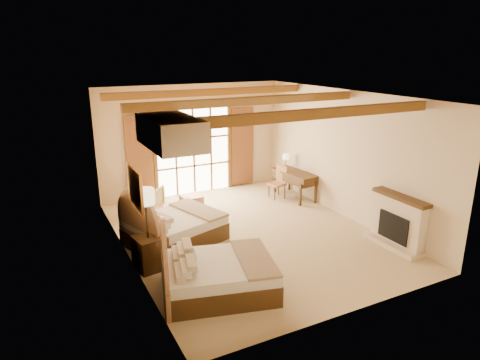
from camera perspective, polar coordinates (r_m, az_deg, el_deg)
floor at (r=10.07m, az=1.11°, el=-7.20°), size 7.00×7.00×0.00m
wall_back at (r=12.63m, az=-6.35°, el=5.36°), size 5.50×0.00×5.50m
wall_left at (r=8.63m, az=-15.17°, el=-0.64°), size 0.00×7.00×7.00m
wall_right at (r=11.05m, az=13.88°, el=3.28°), size 0.00×7.00×7.00m
ceiling at (r=9.23m, az=1.23°, el=11.23°), size 7.00×7.00×0.00m
ceiling_beams at (r=9.24m, az=1.22°, el=10.49°), size 5.39×4.60×0.18m
french_doors at (r=12.65m, az=-6.20°, el=3.76°), size 3.95×0.08×2.60m
fireplace at (r=9.91m, az=20.26°, el=-5.51°), size 0.46×1.40×1.16m
painting at (r=7.89m, az=-13.76°, el=-1.04°), size 0.06×0.95×0.75m
canopy_valance at (r=6.50m, az=-9.26°, el=6.35°), size 0.70×1.40×0.45m
bed_near at (r=7.63m, az=-3.93°, el=-12.41°), size 2.28×1.90×1.28m
bed_far at (r=9.59m, az=-9.47°, el=-6.18°), size 2.36×1.98×1.28m
nightstand at (r=8.64m, az=-11.88°, el=-9.43°), size 0.65×0.65×0.67m
floor_lamp at (r=8.19m, az=-12.47°, el=-2.84°), size 0.35×0.35×1.65m
armchair at (r=11.63m, az=-12.29°, el=-2.43°), size 1.02×1.02×0.67m
ottoman at (r=11.61m, az=-6.49°, el=-2.95°), size 0.55×0.55×0.37m
desk at (r=12.45m, az=7.32°, el=-0.50°), size 0.78×1.49×0.77m
desk_chair at (r=12.39m, az=5.03°, el=-1.08°), size 0.50×0.50×0.94m
desk_lamp at (r=12.75m, az=6.16°, el=3.04°), size 0.20×0.20×0.40m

